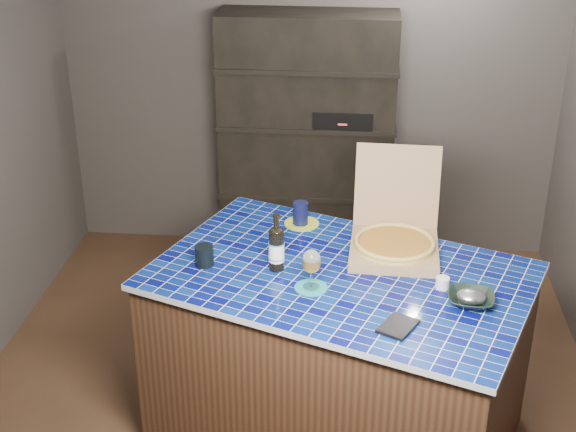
# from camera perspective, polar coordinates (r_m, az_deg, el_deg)

# --- Properties ---
(room) EXTENTS (3.50, 3.50, 3.50)m
(room) POSITION_cam_1_polar(r_m,az_deg,el_deg) (4.09, -0.20, 2.44)
(room) COLOR brown
(room) RESTS_ON ground
(shelving_unit) EXTENTS (1.20, 0.41, 1.80)m
(shelving_unit) POSITION_cam_1_polar(r_m,az_deg,el_deg) (5.63, 1.40, 5.31)
(shelving_unit) COLOR black
(shelving_unit) RESTS_ON floor
(kitchen_island) EXTENTS (2.03, 1.66, 0.96)m
(kitchen_island) POSITION_cam_1_polar(r_m,az_deg,el_deg) (4.10, 3.59, -9.91)
(kitchen_island) COLOR #472F1C
(kitchen_island) RESTS_ON floor
(pizza_box) EXTENTS (0.45, 0.54, 0.47)m
(pizza_box) POSITION_cam_1_polar(r_m,az_deg,el_deg) (4.02, 7.58, -1.71)
(pizza_box) COLOR #A58655
(pizza_box) RESTS_ON kitchen_island
(mead_bottle) EXTENTS (0.08, 0.08, 0.29)m
(mead_bottle) POSITION_cam_1_polar(r_m,az_deg,el_deg) (3.81, -0.83, -2.28)
(mead_bottle) COLOR black
(mead_bottle) RESTS_ON kitchen_island
(teal_trivet) EXTENTS (0.15, 0.15, 0.01)m
(teal_trivet) POSITION_cam_1_polar(r_m,az_deg,el_deg) (3.71, 1.65, -5.12)
(teal_trivet) COLOR teal
(teal_trivet) RESTS_ON kitchen_island
(wine_glass) EXTENTS (0.09, 0.09, 0.19)m
(wine_glass) POSITION_cam_1_polar(r_m,az_deg,el_deg) (3.64, 1.68, -3.31)
(wine_glass) COLOR white
(wine_glass) RESTS_ON teal_trivet
(tumbler) EXTENTS (0.09, 0.09, 0.10)m
(tumbler) POSITION_cam_1_polar(r_m,az_deg,el_deg) (3.90, -5.97, -2.82)
(tumbler) COLOR black
(tumbler) RESTS_ON kitchen_island
(dvd_case) EXTENTS (0.20, 0.22, 0.01)m
(dvd_case) POSITION_cam_1_polar(r_m,az_deg,el_deg) (3.46, 7.83, -7.77)
(dvd_case) COLOR black
(dvd_case) RESTS_ON kitchen_island
(bowl) EXTENTS (0.23, 0.23, 0.05)m
(bowl) POSITION_cam_1_polar(r_m,az_deg,el_deg) (3.67, 12.88, -5.79)
(bowl) COLOR black
(bowl) RESTS_ON kitchen_island
(foil_contents) EXTENTS (0.13, 0.11, 0.06)m
(foil_contents) POSITION_cam_1_polar(r_m,az_deg,el_deg) (3.66, 12.90, -5.60)
(foil_contents) COLOR #AFB0BA
(foil_contents) RESTS_ON bowl
(white_jar) EXTENTS (0.06, 0.06, 0.05)m
(white_jar) POSITION_cam_1_polar(r_m,az_deg,el_deg) (3.77, 10.93, -4.68)
(white_jar) COLOR white
(white_jar) RESTS_ON kitchen_island
(navy_cup) EXTENTS (0.08, 0.08, 0.13)m
(navy_cup) POSITION_cam_1_polar(r_m,az_deg,el_deg) (4.27, 0.89, 0.17)
(navy_cup) COLOR #0E1134
(navy_cup) RESTS_ON kitchen_island
(green_trivet) EXTENTS (0.19, 0.19, 0.01)m
(green_trivet) POSITION_cam_1_polar(r_m,az_deg,el_deg) (4.30, 0.98, -0.53)
(green_trivet) COLOR #B3C42A
(green_trivet) RESTS_ON kitchen_island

